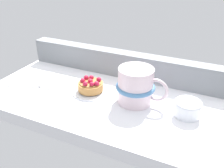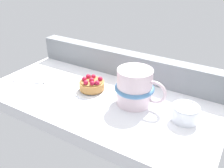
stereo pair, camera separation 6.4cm
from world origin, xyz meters
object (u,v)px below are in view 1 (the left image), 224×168
object	(u,v)px
dessert_plate	(91,91)
sugar_bowl	(188,108)
dessert_fork	(32,86)
coffee_mug	(136,86)
raspberry_tart	(91,85)

from	to	relation	value
dessert_plate	sugar_bowl	xyz separation A→B (cm)	(27.22, -0.14, 1.81)
dessert_fork	coffee_mug	bearing A→B (deg)	10.22
coffee_mug	raspberry_tart	bearing A→B (deg)	-177.88
dessert_fork	sugar_bowl	size ratio (longest dim) A/B	2.35
raspberry_tart	dessert_fork	world-z (taller)	raspberry_tart
dessert_plate	sugar_bowl	distance (cm)	27.28
coffee_mug	dessert_fork	xyz separation A→B (cm)	(-30.91, -5.57, -4.56)
dessert_fork	sugar_bowl	bearing A→B (deg)	6.30
sugar_bowl	raspberry_tart	bearing A→B (deg)	179.69
raspberry_tart	coffee_mug	distance (cm)	13.79
dessert_fork	sugar_bowl	distance (cm)	44.91
dessert_plate	coffee_mug	xyz separation A→B (cm)	(13.53, 0.50, 4.51)
coffee_mug	dessert_fork	distance (cm)	31.74
coffee_mug	sugar_bowl	xyz separation A→B (cm)	(13.69, -0.65, -2.70)
coffee_mug	dessert_plate	bearing A→B (deg)	-177.87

